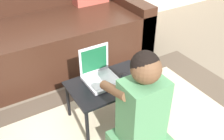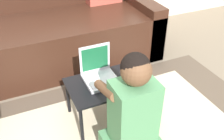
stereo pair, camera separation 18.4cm
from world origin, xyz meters
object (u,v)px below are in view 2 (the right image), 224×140
object	(u,v)px
laptop_desk	(109,86)
person_seated	(133,118)
computer_mouse	(125,78)
laptop	(100,75)
couch	(54,33)

from	to	relation	value
laptop_desk	person_seated	xyz separation A→B (m)	(-0.02, -0.40, 0.05)
laptop_desk	computer_mouse	world-z (taller)	computer_mouse
person_seated	laptop_desk	bearing A→B (deg)	86.86
laptop	person_seated	distance (m)	0.46
laptop	laptop_desk	bearing A→B (deg)	-54.76
laptop	computer_mouse	size ratio (longest dim) A/B	2.20
laptop_desk	computer_mouse	xyz separation A→B (m)	(0.12, -0.02, 0.05)
laptop	person_seated	size ratio (longest dim) A/B	0.31
person_seated	laptop	bearing A→B (deg)	92.64
computer_mouse	laptop_desk	bearing A→B (deg)	168.71
laptop_desk	person_seated	world-z (taller)	person_seated
couch	computer_mouse	size ratio (longest dim) A/B	18.50
laptop	computer_mouse	world-z (taller)	laptop
couch	laptop_desk	size ratio (longest dim) A/B	3.41
couch	computer_mouse	bearing A→B (deg)	-75.70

